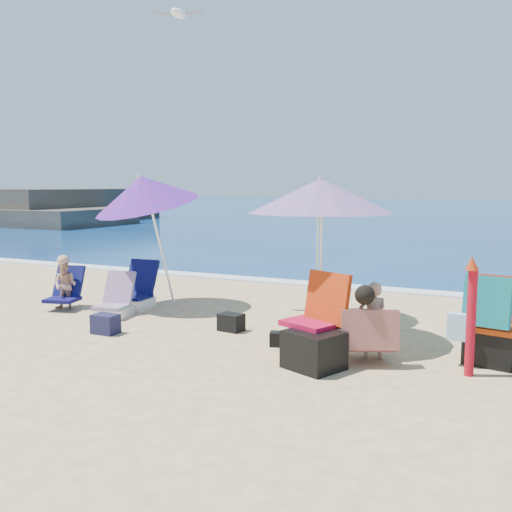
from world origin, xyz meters
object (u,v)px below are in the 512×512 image
at_px(chair_rainbow, 115,305).
at_px(person_center, 371,324).
at_px(umbrella_blue, 144,191).
at_px(chair_navy, 135,295).
at_px(camp_chair_right, 492,332).
at_px(camp_chair_left, 316,339).
at_px(umbrella_turquoise, 321,196).
at_px(furled_umbrella, 471,311).
at_px(seagull, 178,13).
at_px(umbrella_striped, 319,199).
at_px(person_left, 65,285).

height_order(chair_rainbow, person_center, person_center).
relative_size(umbrella_blue, chair_navy, 3.04).
bearing_deg(camp_chair_right, camp_chair_left, -152.10).
height_order(camp_chair_left, camp_chair_right, camp_chair_right).
xyz_separation_m(umbrella_turquoise, furled_umbrella, (1.97, -0.69, -1.22)).
height_order(umbrella_turquoise, chair_rainbow, umbrella_turquoise).
bearing_deg(seagull, chair_navy, -170.29).
height_order(umbrella_striped, furled_umbrella, umbrella_striped).
bearing_deg(person_center, chair_navy, 163.37).
xyz_separation_m(umbrella_turquoise, chair_navy, (-3.55, 0.66, -1.74)).
relative_size(umbrella_striped, furled_umbrella, 1.60).
relative_size(furled_umbrella, camp_chair_left, 1.25).
bearing_deg(umbrella_turquoise, camp_chair_right, -3.62).
bearing_deg(umbrella_turquoise, seagull, 163.27).
xyz_separation_m(camp_chair_right, person_center, (-1.29, -0.52, 0.08)).
xyz_separation_m(umbrella_turquoise, chair_rainbow, (-3.45, -0.01, -1.76)).
distance_m(furled_umbrella, camp_chair_left, 1.74).
height_order(furled_umbrella, chair_navy, furled_umbrella).
relative_size(umbrella_striped, camp_chair_right, 1.99).
relative_size(umbrella_striped, seagull, 2.78).
xyz_separation_m(umbrella_blue, seagull, (0.70, 0.05, 2.80)).
bearing_deg(camp_chair_left, chair_navy, 155.62).
relative_size(furled_umbrella, chair_rainbow, 1.81).
xyz_separation_m(umbrella_blue, chair_rainbow, (-0.07, -0.76, -1.80)).
xyz_separation_m(umbrella_turquoise, person_left, (-4.54, 0.06, -1.53)).
relative_size(chair_navy, camp_chair_left, 0.75).
xyz_separation_m(chair_navy, seagull, (0.86, 0.15, 4.57)).
xyz_separation_m(camp_chair_right, person_left, (-6.71, 0.19, 0.03)).
bearing_deg(camp_chair_left, camp_chair_right, 27.90).
height_order(umbrella_blue, camp_chair_right, umbrella_blue).
distance_m(chair_rainbow, seagull, 4.73).
height_order(umbrella_blue, furled_umbrella, umbrella_blue).
xyz_separation_m(umbrella_blue, furled_umbrella, (5.36, -1.45, -1.25)).
bearing_deg(umbrella_turquoise, umbrella_blue, 167.43).
bearing_deg(person_left, umbrella_striped, 15.78).
bearing_deg(umbrella_blue, furled_umbrella, -15.13).
xyz_separation_m(umbrella_turquoise, person_center, (0.87, -0.66, -1.48)).
relative_size(umbrella_turquoise, chair_rainbow, 3.12).
distance_m(camp_chair_right, person_center, 1.40).
xyz_separation_m(person_left, seagull, (1.86, 0.75, 4.37)).
bearing_deg(camp_chair_left, umbrella_striped, 108.86).
bearing_deg(camp_chair_right, umbrella_blue, 170.87).
distance_m(chair_rainbow, camp_chair_right, 5.62).
relative_size(person_left, seagull, 1.19).
relative_size(camp_chair_left, person_center, 1.12).
bearing_deg(furled_umbrella, umbrella_striped, 141.84).
height_order(umbrella_turquoise, umbrella_striped, umbrella_turquoise).
relative_size(umbrella_turquoise, person_center, 2.40).
bearing_deg(chair_rainbow, umbrella_striped, 22.18).
bearing_deg(furled_umbrella, camp_chair_right, 71.18).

